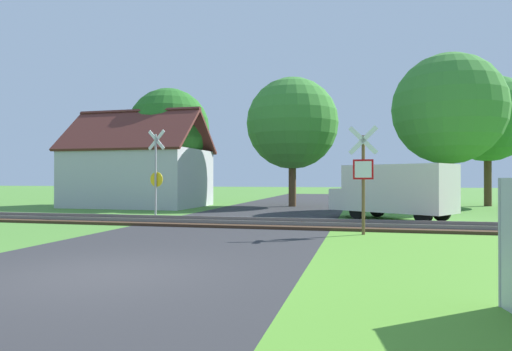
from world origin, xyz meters
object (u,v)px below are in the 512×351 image
(house, at_px, (139,175))
(tree_center, at_px, (292,123))
(tree_left, at_px, (169,129))
(tree_right, at_px, (449,109))
(mail_truck, at_px, (394,189))
(stop_sign_near, at_px, (363,173))
(crossing_sign_far, at_px, (156,170))
(tree_far, at_px, (488,119))

(house, bearing_deg, tree_center, 15.27)
(house, height_order, tree_left, tree_left)
(house, distance_m, tree_right, 17.95)
(tree_center, xyz_separation_m, mail_truck, (5.40, -7.89, -3.76))
(tree_left, bearing_deg, mail_truck, -30.05)
(stop_sign_near, xyz_separation_m, mail_truck, (1.22, 5.29, -0.61))
(tree_right, bearing_deg, crossing_sign_far, -148.25)
(tree_right, bearing_deg, mail_truck, -115.57)
(stop_sign_near, bearing_deg, mail_truck, -99.61)
(tree_far, relative_size, tree_center, 1.03)
(tree_center, distance_m, mail_truck, 10.27)
(tree_center, relative_size, mail_truck, 1.52)
(crossing_sign_far, height_order, tree_center, tree_center)
(house, relative_size, tree_center, 1.03)
(stop_sign_near, distance_m, house, 17.10)
(house, bearing_deg, mail_truck, -20.23)
(tree_far, bearing_deg, tree_right, -124.97)
(tree_far, height_order, mail_truck, tree_far)
(stop_sign_near, height_order, tree_right, tree_right)
(house, relative_size, tree_left, 1.08)
(tree_left, relative_size, tree_center, 0.96)
(stop_sign_near, bearing_deg, tree_far, -111.03)
(tree_left, bearing_deg, stop_sign_near, -47.05)
(stop_sign_near, xyz_separation_m, tree_left, (-12.10, 13.00, 3.00))
(tree_center, bearing_deg, mail_truck, -55.63)
(stop_sign_near, distance_m, tree_center, 14.18)
(tree_far, xyz_separation_m, tree_right, (-2.93, -4.18, 0.07))
(stop_sign_near, xyz_separation_m, crossing_sign_far, (-8.62, 3.92, 0.19))
(tree_far, bearing_deg, mail_truck, -119.39)
(stop_sign_near, relative_size, mail_truck, 0.64)
(tree_right, xyz_separation_m, tree_center, (-8.61, 1.17, -0.39))
(tree_left, bearing_deg, tree_center, 1.33)
(house, height_order, tree_center, tree_center)
(tree_left, bearing_deg, tree_far, 9.32)
(stop_sign_near, xyz_separation_m, tree_center, (-4.17, 13.18, 3.15))
(crossing_sign_far, bearing_deg, house, 134.87)
(stop_sign_near, height_order, house, house)
(tree_right, height_order, tree_center, tree_right)
(crossing_sign_far, relative_size, tree_far, 0.47)
(crossing_sign_far, height_order, tree_far, tree_far)
(crossing_sign_far, relative_size, mail_truck, 0.74)
(house, bearing_deg, crossing_sign_far, -56.03)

